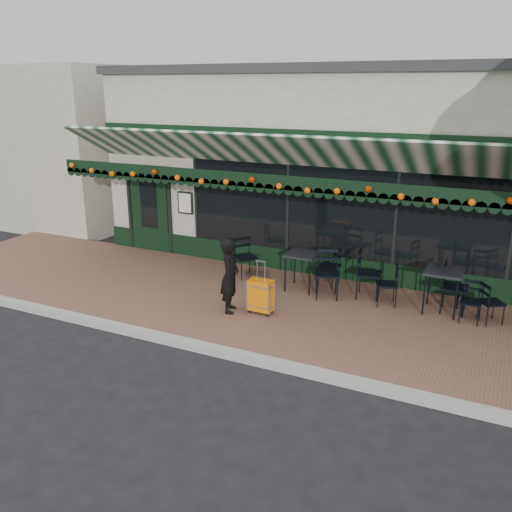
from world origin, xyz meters
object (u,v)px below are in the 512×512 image
at_px(suitcase, 261,296).
at_px(chair_b_left, 329,266).
at_px(chair_a_right, 455,288).
at_px(cafe_table_a, 444,275).
at_px(chair_a_extra, 492,303).
at_px(woman, 230,276).
at_px(chair_b_front, 327,274).
at_px(chair_b_right, 369,274).
at_px(cafe_table_b, 302,257).
at_px(chair_a_front, 471,302).
at_px(chair_solo, 246,258).
at_px(chair_a_left, 387,285).

height_order(suitcase, chair_b_left, suitcase).
bearing_deg(suitcase, chair_a_right, 28.42).
distance_m(cafe_table_a, chair_a_extra, 0.95).
distance_m(woman, chair_b_front, 2.05).
height_order(chair_a_extra, chair_b_left, chair_b_left).
xyz_separation_m(woman, chair_b_right, (2.18, 1.82, -0.22)).
relative_size(cafe_table_b, chair_b_front, 0.81).
bearing_deg(chair_b_right, chair_a_extra, -103.07).
bearing_deg(chair_a_front, chair_solo, 176.97).
height_order(chair_b_left, chair_b_right, chair_b_right).
distance_m(chair_a_left, chair_a_right, 1.24).
bearing_deg(woman, chair_a_extra, -89.98).
relative_size(cafe_table_b, chair_solo, 0.90).
bearing_deg(cafe_table_a, chair_b_front, -174.30).
relative_size(chair_a_front, chair_solo, 0.86).
relative_size(chair_a_extra, chair_b_front, 0.78).
bearing_deg(chair_solo, chair_a_right, -52.21).
height_order(cafe_table_a, chair_solo, chair_solo).
xyz_separation_m(chair_a_front, chair_b_right, (-1.96, 0.38, 0.11)).
bearing_deg(cafe_table_a, chair_a_right, 21.86).
xyz_separation_m(cafe_table_a, chair_a_front, (0.54, -0.24, -0.37)).
bearing_deg(cafe_table_a, chair_a_front, -24.13).
bearing_deg(suitcase, chair_a_extra, 21.85).
bearing_deg(chair_a_front, woman, -158.99).
xyz_separation_m(suitcase, chair_b_left, (0.67, 2.04, 0.06)).
relative_size(chair_b_left, chair_b_front, 0.82).
bearing_deg(chair_b_front, woman, -155.31).
bearing_deg(chair_a_left, chair_a_front, 66.76).
height_order(woman, chair_a_left, woman).
xyz_separation_m(cafe_table_b, chair_a_front, (3.34, -0.23, -0.33)).
height_order(cafe_table_a, chair_b_left, cafe_table_a).
bearing_deg(chair_a_right, cafe_table_a, 110.92).
distance_m(chair_b_right, chair_solo, 2.78).
height_order(suitcase, chair_a_extra, suitcase).
bearing_deg(chair_a_left, chair_solo, -112.19).
height_order(suitcase, chair_a_right, suitcase).
relative_size(chair_a_left, chair_b_left, 1.01).
height_order(suitcase, chair_a_left, suitcase).
bearing_deg(cafe_table_a, chair_solo, 177.69).
relative_size(chair_a_right, chair_a_extra, 1.27).
bearing_deg(cafe_table_b, chair_a_extra, -1.67).
bearing_deg(chair_a_extra, suitcase, 75.15).
bearing_deg(chair_b_right, chair_b_front, 108.62).
bearing_deg(chair_a_front, chair_a_left, 176.26).
xyz_separation_m(cafe_table_a, chair_a_extra, (0.87, -0.12, -0.36)).
height_order(chair_a_left, chair_b_left, chair_a_left).
xyz_separation_m(chair_a_front, chair_a_extra, (0.33, 0.12, 0.00)).
distance_m(chair_a_extra, chair_b_right, 2.31).
distance_m(chair_a_front, chair_solo, 4.76).
distance_m(woman, chair_solo, 1.96).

